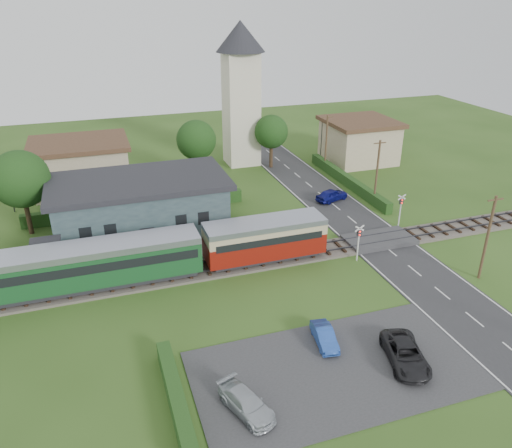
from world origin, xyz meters
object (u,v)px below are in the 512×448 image
object	(u,v)px
crossing_signal_near	(359,238)
car_park_dark	(405,354)
car_park_silver	(246,403)
pedestrian_far	(100,256)
church_tower	(241,84)
car_on_road	(332,195)
crossing_signal_far	(401,206)
house_west	(81,165)
station_building	(141,205)
pedestrian_near	(212,240)
train	(48,271)
house_east	(359,140)
car_park_blue	(324,336)
equipment_hut	(47,256)

from	to	relation	value
crossing_signal_near	car_park_dark	bearing A→B (deg)	-106.14
car_park_silver	pedestrian_far	xyz separation A→B (m)	(-6.60, 18.23, 0.65)
church_tower	car_on_road	xyz separation A→B (m)	(5.32, -15.79, -9.53)
church_tower	crossing_signal_far	size ratio (longest dim) A/B	5.37
house_west	car_park_silver	xyz separation A→B (m)	(7.50, -38.40, -2.16)
station_building	pedestrian_far	world-z (taller)	station_building
car_on_road	pedestrian_near	size ratio (longest dim) A/B	2.10
train	pedestrian_near	world-z (taller)	train
station_building	car_park_silver	xyz separation A→B (m)	(2.50, -24.39, -2.06)
house_west	car_on_road	xyz separation A→B (m)	(25.32, -12.79, -2.09)
church_tower	house_west	world-z (taller)	church_tower
house_east	pedestrian_far	world-z (taller)	house_east
car_park_blue	car_park_silver	bearing A→B (deg)	-140.63
car_park_blue	station_building	bearing A→B (deg)	122.09
car_on_road	pedestrian_far	distance (m)	25.51
car_on_road	car_park_dark	size ratio (longest dim) A/B	0.84
car_park_silver	pedestrian_far	bearing A→B (deg)	89.72
crossing_signal_far	pedestrian_near	world-z (taller)	crossing_signal_far
crossing_signal_near	pedestrian_near	world-z (taller)	crossing_signal_near
car_on_road	train	bearing A→B (deg)	91.01
car_on_road	car_park_dark	bearing A→B (deg)	144.34
pedestrian_near	car_park_blue	bearing A→B (deg)	98.23
pedestrian_far	church_tower	bearing A→B (deg)	-47.98
church_tower	pedestrian_near	world-z (taller)	church_tower
equipment_hut	crossing_signal_near	xyz separation A→B (m)	(24.40, -5.61, 0.39)
crossing_signal_near	pedestrian_far	xyz separation A→B (m)	(-20.50, 5.24, -0.86)
equipment_hut	house_west	bearing A→B (deg)	81.38
crossing_signal_near	car_park_blue	bearing A→B (deg)	-129.16
house_west	crossing_signal_near	bearing A→B (deg)	-49.89
house_east	car_park_blue	size ratio (longest dim) A/B	2.75
house_west	car_park_dark	bearing A→B (deg)	-64.73
car_on_road	car_park_silver	bearing A→B (deg)	126.22
crossing_signal_far	car_park_blue	world-z (taller)	crossing_signal_far
church_tower	pedestrian_near	xyz separation A→B (m)	(-9.88, -23.48, -8.87)
car_park_blue	car_on_road	bearing A→B (deg)	70.88
station_building	car_park_dark	size ratio (longest dim) A/B	3.52
car_park_blue	car_park_dark	xyz separation A→B (m)	(3.84, -3.25, 0.10)
house_west	crossing_signal_far	bearing A→B (deg)	-35.77
crossing_signal_near	pedestrian_far	distance (m)	21.17
car_on_road	crossing_signal_near	bearing A→B (deg)	143.79
train	pedestrian_far	distance (m)	4.74
car_park_blue	car_park_silver	world-z (taller)	car_park_silver
station_building	house_west	xyz separation A→B (m)	(-5.00, 14.01, 0.10)
crossing_signal_near	pedestrian_near	size ratio (longest dim) A/B	1.81
crossing_signal_far	car_park_silver	xyz separation A→B (m)	(-21.10, -17.79, -1.50)
station_building	house_west	bearing A→B (deg)	109.65
car_park_silver	pedestrian_far	world-z (taller)	pedestrian_far
car_park_silver	house_east	bearing A→B (deg)	33.50
station_building	equipment_hut	bearing A→B (deg)	-144.08
train	car_park_silver	size ratio (longest dim) A/B	11.26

